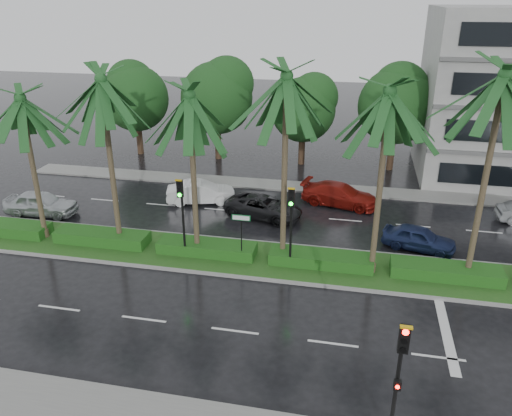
% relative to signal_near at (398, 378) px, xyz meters
% --- Properties ---
extents(ground, '(120.00, 120.00, 0.00)m').
position_rel_signal_near_xyz_m(ground, '(-6.00, 9.39, -2.50)').
color(ground, black).
rests_on(ground, ground).
extents(far_sidewalk, '(40.00, 2.00, 0.12)m').
position_rel_signal_near_xyz_m(far_sidewalk, '(-6.00, 21.39, -2.44)').
color(far_sidewalk, slate).
rests_on(far_sidewalk, ground).
extents(median, '(36.00, 4.00, 0.15)m').
position_rel_signal_near_xyz_m(median, '(-6.00, 10.39, -2.42)').
color(median, gray).
rests_on(median, ground).
extents(hedge, '(35.20, 1.40, 0.60)m').
position_rel_signal_near_xyz_m(hedge, '(-6.00, 10.39, -2.05)').
color(hedge, '#154012').
rests_on(hedge, median).
extents(lane_markings, '(34.00, 13.06, 0.01)m').
position_rel_signal_near_xyz_m(lane_markings, '(-2.96, 8.96, -2.50)').
color(lane_markings, silver).
rests_on(lane_markings, ground).
extents(palm_row, '(26.30, 4.20, 10.40)m').
position_rel_signal_near_xyz_m(palm_row, '(-7.24, 10.41, 5.74)').
color(palm_row, '#443A27').
rests_on(palm_row, median).
extents(signal_near, '(0.34, 0.45, 4.36)m').
position_rel_signal_near_xyz_m(signal_near, '(0.00, 0.00, 0.00)').
color(signal_near, black).
rests_on(signal_near, near_sidewalk).
extents(signal_median_left, '(0.34, 0.42, 4.36)m').
position_rel_signal_near_xyz_m(signal_median_left, '(-10.00, 9.69, 0.49)').
color(signal_median_left, black).
rests_on(signal_median_left, median).
extents(signal_median_right, '(0.34, 0.42, 4.36)m').
position_rel_signal_near_xyz_m(signal_median_right, '(-4.50, 9.69, 0.49)').
color(signal_median_right, black).
rests_on(signal_median_right, median).
extents(street_sign, '(0.95, 0.09, 2.60)m').
position_rel_signal_near_xyz_m(street_sign, '(-7.00, 9.87, -0.38)').
color(street_sign, black).
rests_on(street_sign, median).
extents(bg_trees, '(33.26, 5.79, 8.36)m').
position_rel_signal_near_xyz_m(bg_trees, '(-6.65, 26.98, 2.59)').
color(bg_trees, '#372319').
rests_on(bg_trees, ground).
extents(car_silver, '(2.07, 4.56, 1.52)m').
position_rel_signal_near_xyz_m(car_silver, '(-20.68, 13.40, -1.74)').
color(car_silver, '#B3B7BB').
rests_on(car_silver, ground).
extents(car_white, '(2.75, 4.70, 1.46)m').
position_rel_signal_near_xyz_m(car_white, '(-11.50, 17.30, -1.77)').
color(car_white, silver).
rests_on(car_white, ground).
extents(car_darkgrey, '(3.31, 5.20, 1.34)m').
position_rel_signal_near_xyz_m(car_darkgrey, '(-7.00, 15.87, -1.84)').
color(car_darkgrey, black).
rests_on(car_darkgrey, ground).
extents(car_red, '(3.12, 5.32, 1.45)m').
position_rel_signal_near_xyz_m(car_red, '(-2.50, 18.76, -1.78)').
color(car_red, maroon).
rests_on(car_red, ground).
extents(car_blue, '(2.51, 4.11, 1.31)m').
position_rel_signal_near_xyz_m(car_blue, '(2.00, 13.39, -1.85)').
color(car_blue, navy).
rests_on(car_blue, ground).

